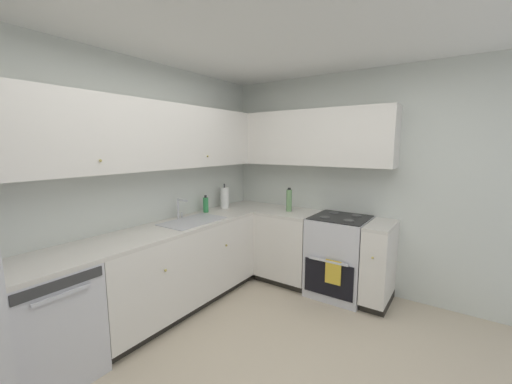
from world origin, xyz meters
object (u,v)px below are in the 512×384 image
(paper_towel_roll, at_px, (225,198))
(oil_bottle, at_px, (289,200))
(oven_range, at_px, (339,255))
(soap_bottle, at_px, (206,205))
(dishwasher, at_px, (46,324))

(paper_towel_roll, distance_m, oil_bottle, 0.85)
(oven_range, bearing_deg, oil_bottle, 91.60)
(oven_range, distance_m, soap_bottle, 1.70)
(soap_bottle, relative_size, oil_bottle, 0.72)
(oven_range, bearing_deg, soap_bottle, 113.74)
(dishwasher, height_order, paper_towel_roll, paper_towel_roll)
(soap_bottle, xyz_separation_m, paper_towel_roll, (0.34, -0.02, 0.04))
(dishwasher, distance_m, paper_towel_roll, 2.30)
(soap_bottle, relative_size, paper_towel_roll, 0.64)
(oven_range, xyz_separation_m, paper_towel_roll, (-0.31, 1.46, 0.58))
(oil_bottle, bearing_deg, paper_towel_roll, 110.33)
(soap_bottle, height_order, oil_bottle, oil_bottle)
(dishwasher, bearing_deg, oil_bottle, -14.29)
(oven_range, bearing_deg, dishwasher, 152.79)
(oven_range, distance_m, oil_bottle, 0.88)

